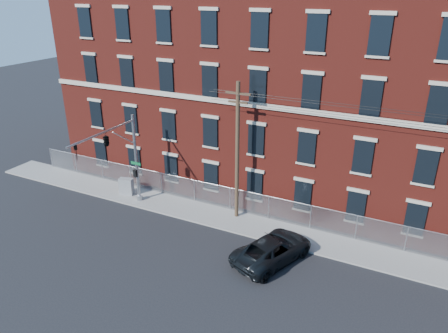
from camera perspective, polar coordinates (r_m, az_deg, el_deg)
ground at (r=28.13m, az=-6.98°, el=-11.05°), size 140.00×140.00×0.00m
sidewalk at (r=28.85m, az=19.88°, el=-11.34°), size 65.00×3.00×0.12m
mill_building at (r=33.99m, az=23.82°, el=8.31°), size 55.30×14.32×16.30m
chain_link_fence at (r=29.44m, az=20.49°, el=-8.40°), size 59.06×0.06×1.85m
traffic_signal_mast at (r=30.57m, az=-14.72°, el=2.59°), size 0.90×6.75×7.00m
utility_pole_near at (r=29.14m, az=1.82°, el=2.24°), size 1.80×0.28×10.00m
pickup_truck at (r=26.70m, az=6.62°, el=-11.08°), size 4.45×6.21×1.57m
utility_cabinet at (r=35.09m, az=-13.10°, el=-2.65°), size 1.21×0.80×1.39m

